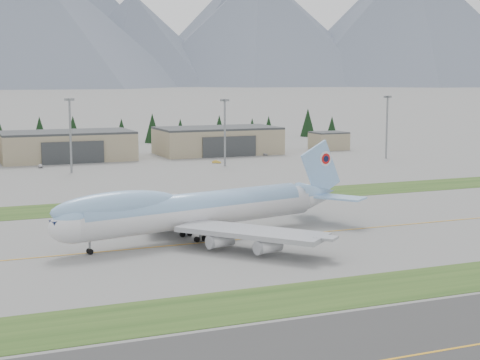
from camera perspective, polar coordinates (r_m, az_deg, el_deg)
name	(u,v)px	position (r m, az deg, el deg)	size (l,w,h in m)	color
ground	(271,237)	(143.39, 2.38, -4.42)	(7000.00, 7000.00, 0.00)	slate
grass_strip_near	(378,288)	(111.05, 10.65, -8.27)	(400.00, 14.00, 0.08)	#274819
grass_strip_far	(196,201)	(184.50, -3.44, -1.63)	(400.00, 18.00, 0.08)	#274819
taxiway_line_main	(271,237)	(143.39, 2.38, -4.42)	(400.00, 0.40, 0.02)	orange
boeing_747_freighter	(196,209)	(140.72, -3.44, -2.27)	(66.79, 56.14, 17.52)	silver
hangar_center	(67,146)	(281.70, -13.27, 2.61)	(48.00, 26.60, 10.80)	#9A916B
hangar_right	(218,140)	(296.92, -1.75, 3.09)	(48.00, 26.60, 10.80)	#9A916B
control_shed	(329,141)	(316.28, 6.90, 3.04)	(14.00, 12.00, 7.60)	#9A916B
floodlight_masts	(84,122)	(242.18, -12.04, 4.41)	(198.98, 8.49, 24.06)	gray
service_vehicle_a	(41,168)	(260.41, -15.22, 0.92)	(1.52, 3.76, 1.28)	silver
service_vehicle_b	(217,163)	(264.52, -1.83, 1.31)	(1.15, 3.27, 1.08)	gold
service_vehicle_c	(264,155)	(291.71, 1.86, 1.93)	(1.55, 3.81, 1.11)	#A4A3A8
conifer_belt	(31,131)	(341.48, -15.90, 3.69)	(270.64, 13.80, 16.86)	black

